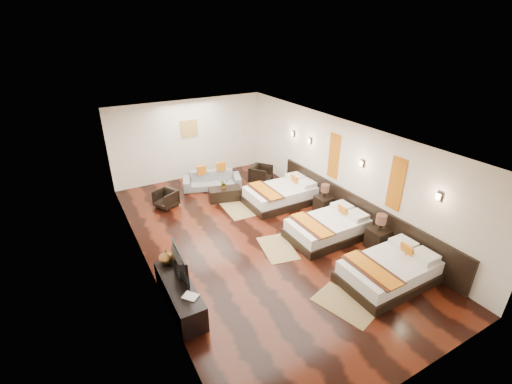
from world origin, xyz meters
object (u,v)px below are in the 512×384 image
bed_far (281,194)px  book (188,300)px  bed_mid (328,228)px  tv (175,264)px  armchair_left (166,199)px  bed_near (389,271)px  nightstand_a (378,236)px  coffee_table (225,194)px  table_plant (224,184)px  figurine (166,256)px  armchair_right (261,174)px  tv_console (180,294)px  nightstand_b (324,203)px  sofa (212,180)px

bed_far → book: bearing=-141.7°
bed_mid → book: (-4.20, -1.07, 0.29)m
tv → armchair_left: tv is taller
bed_near → book: (-4.20, 0.97, 0.29)m
tv → armchair_left: bearing=-10.0°
nightstand_a → coffee_table: 4.83m
bed_mid → armchair_left: size_ratio=3.42×
nightstand_a → table_plant: nightstand_a is taller
book → figurine: size_ratio=0.88×
bed_far → armchair_left: 3.56m
bed_far → armchair_right: bearing=82.9°
tv_console → table_plant: (2.73, 3.85, 0.28)m
nightstand_a → bed_far: bearing=103.0°
bed_near → figurine: bearing=151.7°
figurine → armchair_right: (4.40, 3.66, -0.39)m
tv → table_plant: bearing=-33.8°
bed_mid → armchair_left: bearing=130.9°
armchair_left → nightstand_a: bearing=13.9°
nightstand_b → tv_console: nightstand_b is taller
figurine → coffee_table: (2.74, 3.06, -0.51)m
armchair_left → table_plant: bearing=50.6°
tv_console → table_plant: table_plant is taller
nightstand_a → tv_console: bearing=174.6°
book → coffee_table: bearing=57.9°
tv_console → book: bearing=-90.0°
coffee_table → table_plant: bearing=113.8°
bed_near → tv_console: (-4.20, 1.50, 0.00)m
figurine → armchair_right: 5.74m
bed_far → armchair_left: bearing=155.4°
bed_mid → tv: 4.19m
armchair_left → armchair_right: bearing=66.5°
bed_near → figurine: figurine is taller
bed_mid → table_plant: bed_mid is taller
tv_console → tv: (0.05, 0.24, 0.56)m
bed_near → book: bearing=167.0°
book → sofa: size_ratio=0.14×
bed_mid → sofa: size_ratio=1.07×
table_plant → book: bearing=-121.9°
nightstand_a → nightstand_b: (0.00, 2.11, -0.01)m
tv_console → coffee_table: tv_console is taller
coffee_table → table_plant: table_plant is taller
sofa → nightstand_b: bearing=-37.4°
nightstand_a → book: (-4.95, -0.06, 0.23)m
table_plant → nightstand_b: bearing=-44.9°
tv → sofa: tv is taller
tv → coffee_table: (2.69, 3.58, -0.63)m
bed_near → tv_console: 4.46m
nightstand_b → coffee_table: size_ratio=0.90×
bed_mid → figurine: size_ratio=6.55×
tv_console → armchair_left: 4.37m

